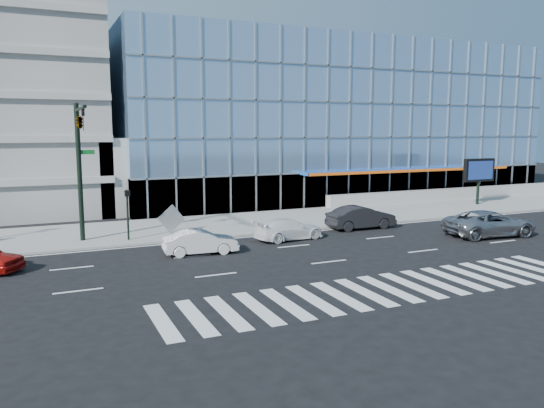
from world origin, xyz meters
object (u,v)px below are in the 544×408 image
at_px(dark_sedan, 361,217).
at_px(tilted_panel, 171,219).
at_px(white_suv, 289,229).
at_px(marquee_sign, 479,171).
at_px(silver_suv, 490,223).
at_px(white_sedan, 200,242).
at_px(ped_signal_post, 128,207).
at_px(traffic_signal, 80,138).

distance_m(dark_sedan, tilted_panel, 12.59).
height_order(white_suv, dark_sedan, dark_sedan).
distance_m(marquee_sign, silver_suv, 14.23).
bearing_deg(white_sedan, ped_signal_post, 39.19).
bearing_deg(dark_sedan, silver_suv, -130.59).
bearing_deg(silver_suv, white_suv, 77.36).
relative_size(ped_signal_post, dark_sedan, 0.64).
distance_m(white_sedan, dark_sedan, 12.29).
xyz_separation_m(ped_signal_post, white_sedan, (3.06, -4.60, -1.48)).
height_order(white_suv, white_sedan, white_sedan).
height_order(ped_signal_post, white_sedan, ped_signal_post).
bearing_deg(dark_sedan, white_sedan, 103.94).
xyz_separation_m(traffic_signal, ped_signal_post, (2.50, 0.37, -4.02)).
relative_size(white_sedan, dark_sedan, 0.85).
xyz_separation_m(traffic_signal, white_sedan, (5.55, -4.23, -5.51)).
bearing_deg(white_sedan, traffic_signal, 58.31).
bearing_deg(marquee_sign, traffic_signal, -174.08).
bearing_deg(silver_suv, dark_sedan, 54.65).
bearing_deg(traffic_signal, white_sedan, -37.28).
bearing_deg(tilted_panel, marquee_sign, -2.49).
xyz_separation_m(ped_signal_post, silver_suv, (21.06, -7.35, -1.34)).
bearing_deg(ped_signal_post, tilted_panel, 19.92).
distance_m(marquee_sign, white_suv, 22.45).
height_order(dark_sedan, tilted_panel, tilted_panel).
relative_size(ped_signal_post, silver_suv, 0.52).
bearing_deg(silver_suv, traffic_signal, 80.19).
height_order(ped_signal_post, silver_suv, ped_signal_post).
bearing_deg(ped_signal_post, white_sedan, -56.41).
relative_size(dark_sedan, tilted_panel, 3.63).
distance_m(traffic_signal, silver_suv, 25.14).
xyz_separation_m(white_suv, dark_sedan, (6.00, 1.20, 0.13)).
height_order(silver_suv, white_suv, silver_suv).
relative_size(silver_suv, white_suv, 1.31).
xyz_separation_m(marquee_sign, tilted_panel, (-27.67, -2.02, -2.00)).
distance_m(marquee_sign, dark_sedan, 16.39).
bearing_deg(white_suv, tilted_panel, 49.54).
xyz_separation_m(silver_suv, white_sedan, (-18.00, 2.75, -0.15)).
bearing_deg(marquee_sign, white_suv, -163.89).
xyz_separation_m(ped_signal_post, marquee_sign, (30.50, 3.05, 0.93)).
relative_size(silver_suv, tilted_panel, 4.46).
bearing_deg(white_suv, silver_suv, -116.00).
xyz_separation_m(white_suv, white_sedan, (-6.00, -1.46, 0.02)).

